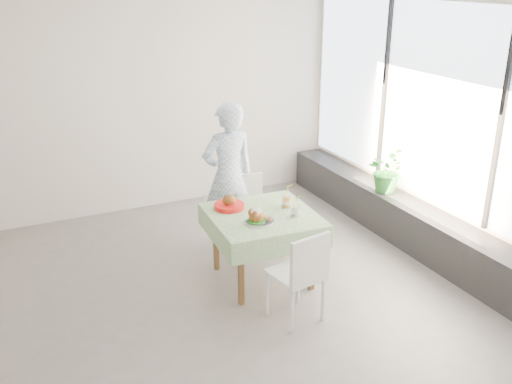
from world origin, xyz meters
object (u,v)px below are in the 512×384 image
main_dish (258,218)px  juice_cup_orange (286,201)px  cafe_table (262,239)px  chair_near (296,292)px  potted_plant (386,170)px  diner (228,176)px  chair_far (248,227)px

main_dish → juice_cup_orange: bearing=28.0°
cafe_table → juice_cup_orange: (0.30, 0.06, 0.35)m
chair_near → main_dish: 0.81m
potted_plant → main_dish: bearing=-161.6°
diner → main_dish: size_ratio=5.46×
chair_far → potted_plant: bearing=-6.7°
diner → chair_far: bearing=127.3°
chair_far → cafe_table: bearing=-102.6°
cafe_table → chair_near: 0.81m
main_dish → diner: bearing=82.3°
chair_far → chair_near: size_ratio=0.96×
chair_near → chair_far: bearing=82.6°
main_dish → juice_cup_orange: 0.50m
main_dish → cafe_table: bearing=52.0°
cafe_table → juice_cup_orange: juice_cup_orange is taller
chair_far → potted_plant: size_ratio=1.60×
potted_plant → chair_near: bearing=-146.5°
cafe_table → potted_plant: potted_plant is taller
chair_far → chair_near: bearing=-97.4°
diner → cafe_table: bearing=87.9°
chair_near → main_dish: size_ratio=2.87×
main_dish → potted_plant: potted_plant is taller
chair_far → main_dish: 1.08m
cafe_table → chair_near: bearing=-92.6°
cafe_table → potted_plant: size_ratio=2.05×
chair_far → juice_cup_orange: 0.86m
juice_cup_orange → diner: bearing=109.2°
juice_cup_orange → potted_plant: bearing=15.6°
chair_near → diner: diner is taller
main_dish → potted_plant: size_ratio=0.58×
chair_far → juice_cup_orange: juice_cup_orange is taller
chair_far → juice_cup_orange: size_ratio=3.10×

